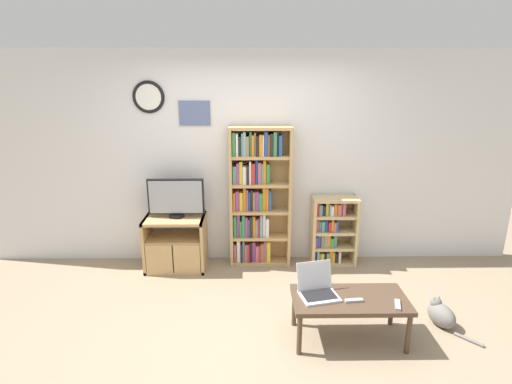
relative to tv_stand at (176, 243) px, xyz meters
name	(u,v)px	position (x,y,z in m)	size (l,w,h in m)	color
ground_plane	(248,335)	(0.90, -1.36, -0.33)	(18.00, 18.00, 0.00)	gray
wall_back	(248,159)	(0.89, 0.30, 0.98)	(6.73, 0.09, 2.60)	silver
tv_stand	(176,243)	(0.00, 0.00, 0.00)	(0.73, 0.47, 0.66)	tan
television	(176,198)	(0.03, 0.04, 0.57)	(0.67, 0.18, 0.47)	black
bookshelf_tall	(256,197)	(0.99, 0.15, 0.55)	(0.74, 0.25, 1.73)	tan
bookshelf_short	(331,231)	(1.92, 0.13, 0.10)	(0.56, 0.29, 0.87)	tan
coffee_table	(350,302)	(1.80, -1.42, 0.04)	(1.01, 0.50, 0.42)	#4C3828
laptop	(317,287)	(1.51, -1.35, 0.15)	(0.38, 0.36, 0.27)	silver
remote_near_laptop	(398,305)	(2.17, -1.55, 0.10)	(0.09, 0.17, 0.02)	#99999E
remote_far_from_laptop	(354,300)	(1.82, -1.48, 0.10)	(0.16, 0.06, 0.02)	#99999E
cat	(441,314)	(2.73, -1.23, -0.22)	(0.39, 0.51, 0.27)	slate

